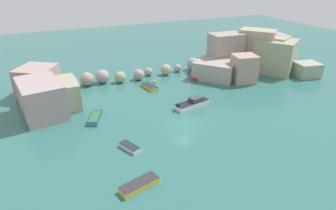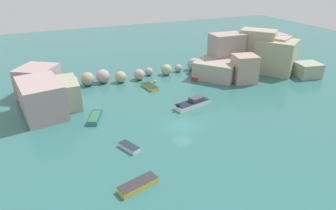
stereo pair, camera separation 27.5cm
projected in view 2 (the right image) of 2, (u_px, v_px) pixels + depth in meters
cove_water at (183, 126)px, 42.89m from camera, size 160.00×160.00×0.00m
cliff_headland_right at (258, 55)px, 64.02m from camera, size 25.52×16.11×8.67m
rock_breakwater at (118, 75)px, 58.80m from camera, size 32.98×3.65×2.74m
channel_buoy at (155, 81)px, 58.46m from camera, size 0.52×0.52×0.52m
moored_boat_0 at (138, 185)px, 30.91m from camera, size 4.54×2.58×0.70m
moored_boat_1 at (202, 75)px, 61.45m from camera, size 5.86×3.62×5.43m
moored_boat_2 at (193, 103)px, 48.61m from camera, size 6.40×3.24×1.43m
moored_boat_3 at (129, 147)px, 37.38m from camera, size 2.23×3.21×0.59m
moored_boat_4 at (150, 87)px, 55.88m from camera, size 2.26×4.11×0.63m
moored_boat_5 at (95, 117)px, 44.58m from camera, size 3.18×4.68×0.59m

